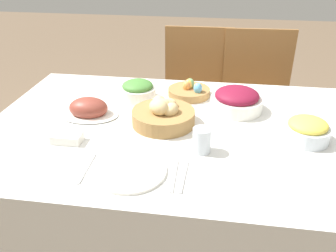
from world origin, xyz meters
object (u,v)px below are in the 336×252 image
Objects in this scene: egg_basket at (190,91)px; spoon at (184,177)px; beet_salad_bowl at (237,100)px; butter_dish at (67,138)px; chair_far_right at (256,105)px; drinking_cup at (202,140)px; fork at (87,168)px; pineapple_bowl at (307,130)px; knife at (174,176)px; ham_platter at (89,109)px; bread_basket at (164,114)px; green_salad_bowl at (138,90)px; dinner_plate at (130,171)px; chair_far_center at (196,102)px.

spoon is at bearing -86.26° from egg_basket.
beet_salad_bowl is 0.71m from butter_dish.
beet_salad_bowl is (-0.16, -0.65, 0.31)m from chair_far_right.
beet_salad_bowl is 1.30× the size of spoon.
drinking_cup is (-0.13, -0.35, -0.00)m from beet_salad_bowl.
fork is 1.92× the size of drinking_cup.
pineapple_bowl is 0.53m from knife.
spoon is at bearing -19.10° from butter_dish.
drinking_cup is (0.48, -0.21, 0.02)m from ham_platter.
fork is (-0.20, -0.34, -0.04)m from bread_basket.
beet_salad_bowl is at bearing 67.32° from knife.
beet_salad_bowl is 1.34× the size of green_salad_bowl.
fork is at bearing -121.68° from chair_far_right.
ham_platter is 1.06× the size of dinner_plate.
pineapple_bowl is (0.53, -0.05, -0.00)m from bread_basket.
knife is 0.03m from spoon.
chair_far_right reaches higher than drinking_cup.
egg_basket reaches higher than knife.
green_salad_bowl is 0.58m from dinner_plate.
dinner_plate is (-0.50, -1.16, 0.27)m from chair_far_right.
chair_far_center is 8.85× the size of butter_dish.
ham_platter reaches higher than spoon.
chair_far_center is 0.70m from green_salad_bowl.
knife is 1.57× the size of butter_dish.
dinner_plate is (0.26, -0.37, -0.02)m from ham_platter.
chair_far_center is 0.75m from beet_salad_bowl.
pineapple_bowl is at bearing -86.86° from chair_far_right.
butter_dish is at bearing -91.15° from ham_platter.
butter_dish is (-0.44, 0.15, 0.01)m from spoon.
ham_platter is (-0.40, -0.27, 0.00)m from egg_basket.
dinner_plate is at bearing -101.59° from egg_basket.
butter_dish is at bearing -149.59° from bread_basket.
chair_far_right is at bearing 44.59° from green_salad_bowl.
pineapple_bowl reaches higher than drinking_cup.
bread_basket is at bearing -55.37° from green_salad_bowl.
beet_salad_bowl reaches higher than drinking_cup.
butter_dish reaches higher than knife.
egg_basket is 0.89× the size of beet_salad_bowl.
green_salad_bowl is at bearing 84.41° from fork.
green_salad_bowl is 0.97× the size of knife.
ham_platter is 0.53m from drinking_cup.
chair_far_center reaches higher than butter_dish.
beet_salad_bowl is at bearing -30.75° from egg_basket.
pineapple_bowl is 0.66m from dinner_plate.
pineapple_bowl reaches higher than butter_dish.
fork is (-0.73, -0.29, -0.04)m from pineapple_bowl.
chair_far_right is 1.14m from ham_platter.
drinking_cup reaches higher than knife.
spoon is 0.17m from drinking_cup.
chair_far_right reaches higher than ham_platter.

